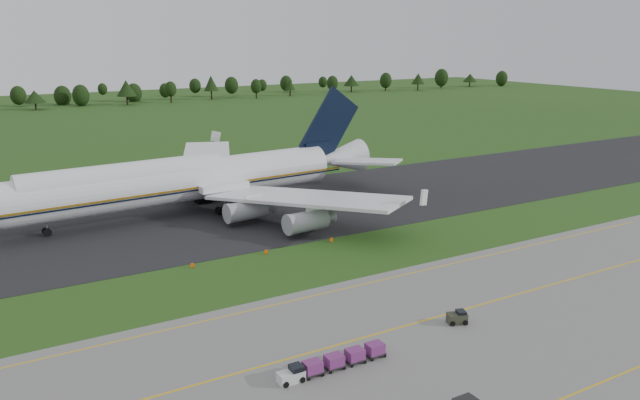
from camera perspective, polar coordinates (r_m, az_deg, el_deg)
ground at (r=85.15m, az=-2.77°, el=-6.19°), size 600.00×600.00×0.00m
apron at (r=59.91m, az=12.97°, el=-16.14°), size 300.00×52.00×0.06m
taxiway at (r=109.54m, az=-9.51°, el=-1.56°), size 300.00×40.00×0.08m
apron_markings at (r=64.45m, az=8.64°, el=-13.52°), size 300.00×30.20×0.01m
tree_line at (r=295.81m, az=-20.96°, el=9.12°), size 528.19×24.32×11.76m
aircraft at (r=112.36m, az=-11.89°, el=1.86°), size 74.44×72.25×20.88m
baggage_train at (r=60.38m, az=1.07°, el=-14.62°), size 11.37×1.45×1.40m
utility_cart at (r=70.73m, az=12.42°, el=-10.53°), size 2.39×1.91×1.14m
edge_markers at (r=90.49m, az=-4.96°, el=-4.76°), size 22.52×0.30×0.60m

